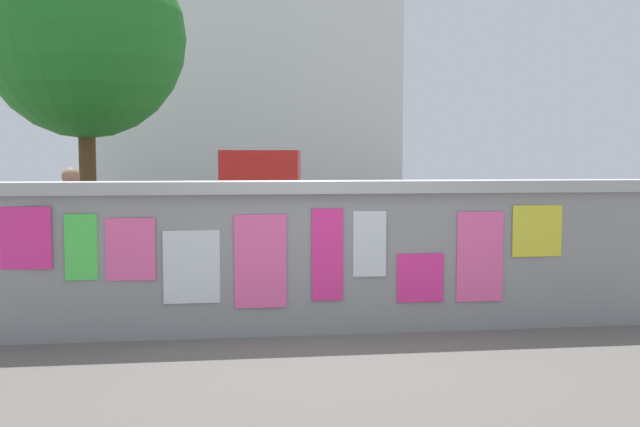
# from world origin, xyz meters

# --- Properties ---
(ground) EXTENTS (60.00, 60.00, 0.00)m
(ground) POSITION_xyz_m (0.00, 8.00, 0.00)
(ground) COLOR #605B56
(poster_wall) EXTENTS (7.12, 0.42, 1.51)m
(poster_wall) POSITION_xyz_m (-0.00, -0.00, 0.78)
(poster_wall) COLOR gray
(poster_wall) RESTS_ON ground
(auto_rickshaw_truck) EXTENTS (3.77, 1.98, 1.85)m
(auto_rickshaw_truck) POSITION_xyz_m (-1.32, 4.87, 0.90)
(auto_rickshaw_truck) COLOR black
(auto_rickshaw_truck) RESTS_ON ground
(motorcycle) EXTENTS (1.88, 0.65, 0.87)m
(motorcycle) POSITION_xyz_m (2.10, 2.38, 0.46)
(motorcycle) COLOR black
(motorcycle) RESTS_ON ground
(bicycle_near) EXTENTS (1.65, 0.62, 0.95)m
(bicycle_near) POSITION_xyz_m (-1.19, 1.81, 0.36)
(bicycle_near) COLOR black
(bicycle_near) RESTS_ON ground
(person_walking) EXTENTS (0.37, 0.37, 1.62)m
(person_walking) POSITION_xyz_m (-2.82, 2.17, 0.99)
(person_walking) COLOR #338CBF
(person_walking) RESTS_ON ground
(tree_roadside) EXTENTS (4.37, 4.37, 6.52)m
(tree_roadside) POSITION_xyz_m (-3.89, 9.72, 4.32)
(tree_roadside) COLOR brown
(tree_roadside) RESTS_ON ground
(building_background) EXTENTS (10.21, 6.81, 8.80)m
(building_background) POSITION_xyz_m (-0.13, 19.53, 4.42)
(building_background) COLOR white
(building_background) RESTS_ON ground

